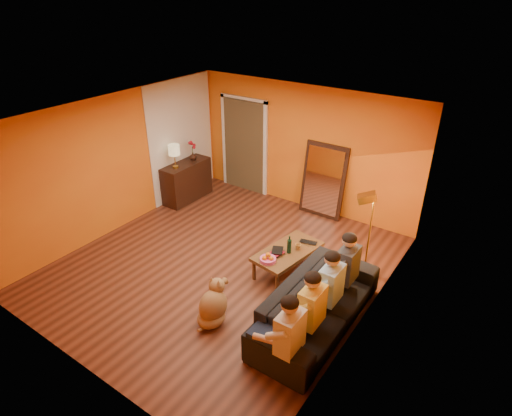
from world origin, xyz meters
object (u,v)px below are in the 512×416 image
Objects in this scene: coffee_table at (287,261)px; laptop at (308,243)px; mirror_frame at (324,180)px; person_far_right at (347,270)px; table_lamp at (175,156)px; person_far_left at (290,338)px; tumbler at (298,247)px; dog at (213,303)px; sideboard at (187,181)px; person_mid_right at (331,290)px; wine_bottle at (289,245)px; vase at (193,156)px; floor_lamp at (369,236)px; person_mid_left at (312,312)px; sofa at (317,305)px.

coffee_table is 4.21× the size of laptop.
mirror_frame reaches higher than person_far_right.
table_lamp is 5.12m from person_far_left.
dog is at bearing -101.40° from tumbler.
dog is at bearing -38.84° from table_lamp.
person_far_right reaches higher than sideboard.
sideboard reaches higher than coffee_table.
sideboard reaches higher than dog.
laptop reaches higher than coffee_table.
person_mid_right is (1.12, -0.75, 0.40)m from coffee_table.
coffee_table is at bearing -18.30° from sideboard.
wine_bottle reaches higher than laptop.
floor_lamp is at bearing -8.18° from vase.
sideboard is 11.64× the size of tumbler.
floor_lamp is 1.18× the size of person_mid_left.
person_mid_left reaches higher than vase.
person_far_left is 3.94× the size of wine_bottle.
person_mid_right is at bearing -110.80° from floor_lamp.
mirror_frame is 3.83m from dog.
table_lamp is 4.36m from floor_lamp.
mirror_frame reaches higher than coffee_table.
coffee_table is 1.00× the size of person_mid_right.
dog is 1.65m from person_mid_right.
floor_lamp is 1.18× the size of person_mid_right.
person_far_right is (0.00, 1.65, 0.00)m from person_far_left.
sideboard is at bearing -158.84° from mirror_frame.
table_lamp is at bearing 167.46° from person_far_right.
dog reaches higher than tumbler.
person_mid_left is 12.04× the size of tumbler.
person_mid_left is (4.37, -2.37, 0.18)m from sideboard.
person_far_right is at bearing -44.10° from laptop.
person_far_left is 5.41m from vase.
person_mid_right is at bearing -61.44° from mirror_frame.
person_mid_left is at bearing -74.16° from laptop.
mirror_frame is 0.64× the size of sofa.
table_lamp is at bearing 160.79° from person_mid_right.
floor_lamp is 2.08× the size of dog.
sideboard is at bearing 148.97° from dog.
table_lamp reaches higher than person_mid_left.
person_far_left is at bearing 2.84° from dog.
sofa is 1.26m from wine_bottle.
person_mid_right is at bearing -22.64° from sideboard.
coffee_table is at bearing -131.12° from laptop.
table_lamp is at bearing 149.03° from person_far_left.
sideboard is 0.97× the size of person_far_right.
floor_lamp is at bearing 91.19° from person_mid_right.
wine_bottle is 1.07× the size of laptop.
sideboard is at bearing 146.23° from person_far_left.
vase reaches higher than dog.
floor_lamp reaches higher than wine_bottle.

